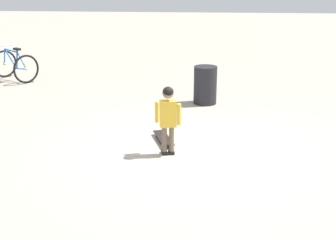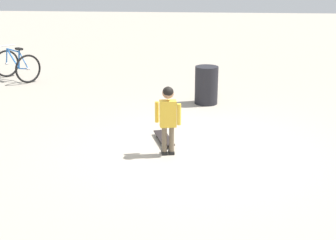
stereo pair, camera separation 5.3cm
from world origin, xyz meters
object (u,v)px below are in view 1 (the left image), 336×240
(skateboard, at_px, (164,138))
(trash_bin, at_px, (205,85))
(bicycle_near, at_px, (15,65))
(child_person, at_px, (168,113))

(skateboard, xyz_separation_m, trash_bin, (2.31, -0.66, 0.33))
(bicycle_near, relative_size, trash_bin, 1.63)
(child_person, bearing_deg, bicycle_near, 43.10)
(child_person, xyz_separation_m, bicycle_near, (4.59, 4.29, -0.28))
(skateboard, bearing_deg, child_person, -167.64)
(skateboard, distance_m, trash_bin, 2.42)
(trash_bin, bearing_deg, child_person, 169.21)
(bicycle_near, xyz_separation_m, trash_bin, (-1.74, -4.83, 0.01))
(bicycle_near, bearing_deg, child_person, -136.90)
(child_person, relative_size, skateboard, 1.41)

